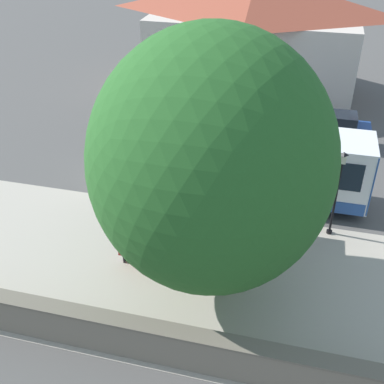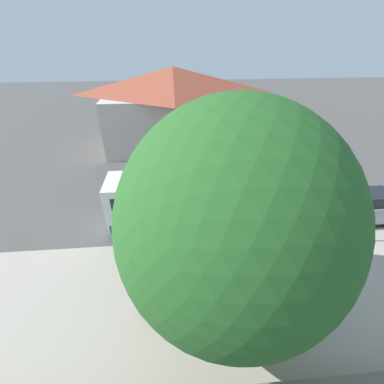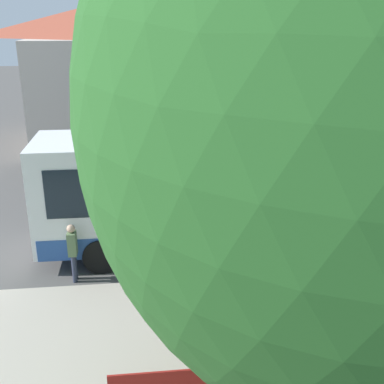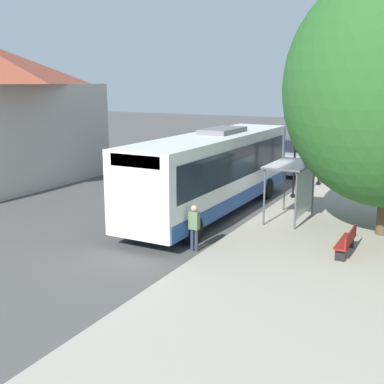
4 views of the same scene
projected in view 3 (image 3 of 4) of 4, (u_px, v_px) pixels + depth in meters
The scene contains 7 objects.
ground_plane at pixel (265, 275), 13.12m from camera, with size 120.00×120.00×0.00m, color #514F4C.
background_building at pixel (166, 64), 26.19m from camera, with size 8.35×14.40×8.10m.
bus at pixel (245, 187), 14.22m from camera, with size 2.73×11.95×3.68m.
bus_shelter at pixel (296, 233), 11.03m from camera, with size 1.59×2.94×2.40m.
pedestrian at pixel (73, 248), 12.54m from camera, with size 0.34×0.22×1.63m.
shade_tree at pixel (371, 111), 6.44m from camera, with size 7.85×7.85×9.79m.
parked_car_far_lane at pixel (312, 154), 21.12m from camera, with size 1.86×4.01×1.96m.
Camera 3 is at (-11.23, 3.26, 6.67)m, focal length 45.00 mm.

